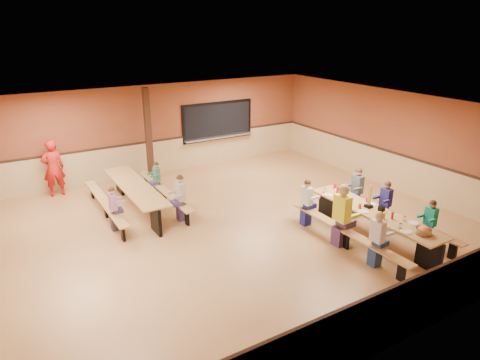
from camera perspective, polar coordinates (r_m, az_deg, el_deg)
ground at (r=10.74m, az=-2.58°, el=-6.68°), size 12.00×12.00×0.00m
room_envelope at (r=10.45m, az=-2.64°, el=-3.30°), size 12.04×10.04×3.02m
kitchen_pass_through at (r=15.56m, az=-2.97°, el=7.65°), size 2.78×0.28×1.38m
structural_post at (r=13.97m, az=-12.10°, el=5.84°), size 0.18×0.18×3.00m
cafeteria_table_main at (r=10.54m, az=17.30°, el=-5.02°), size 1.91×3.70×0.74m
cafeteria_table_second at (r=11.96m, az=-13.81°, el=-1.64°), size 1.91×3.70×0.74m
seated_child_white_left at (r=9.43m, az=17.77°, el=-7.57°), size 0.37×0.31×1.22m
seated_adult_yellow at (r=10.02m, az=13.39°, el=-4.67°), size 0.49×0.40×1.46m
seated_child_grey_left at (r=10.90m, az=8.85°, el=-3.02°), size 0.36×0.30×1.20m
seated_child_teal_right at (r=10.63m, az=23.94°, el=-5.41°), size 0.34×0.28×1.14m
seated_child_navy_right at (r=11.31m, az=18.80°, el=-3.06°), size 0.36×0.29×1.19m
seated_child_char_right at (r=11.89m, az=15.32°, el=-1.40°), size 0.39×0.32×1.25m
seated_child_purple_sec at (r=10.96m, az=-16.51°, el=-3.75°), size 0.32×0.27×1.12m
seated_child_green_sec at (r=12.64m, az=-10.99°, el=-0.09°), size 0.32×0.26×1.11m
seated_child_tan_sec at (r=11.11m, az=-7.89°, el=-2.42°), size 0.38×0.31×1.23m
standing_woman at (r=13.68m, az=-23.64°, el=1.45°), size 0.64×0.43×1.71m
punch_pitcher at (r=11.17m, az=13.08°, el=-1.36°), size 0.16×0.16×0.22m
chip_bowl at (r=9.67m, az=23.28°, el=-6.24°), size 0.32×0.32×0.15m
napkin_dispenser at (r=10.47m, az=18.35°, el=-3.63°), size 0.10×0.14×0.13m
condiment_mustard at (r=10.06m, az=18.67°, el=-4.53°), size 0.06×0.06×0.17m
condiment_ketchup at (r=10.13m, az=19.65°, el=-4.49°), size 0.06×0.06×0.17m
table_paddle at (r=10.57m, az=16.81°, el=-2.81°), size 0.16×0.16×0.56m
place_settings at (r=10.43m, az=17.45°, el=-3.68°), size 0.65×3.30×0.11m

